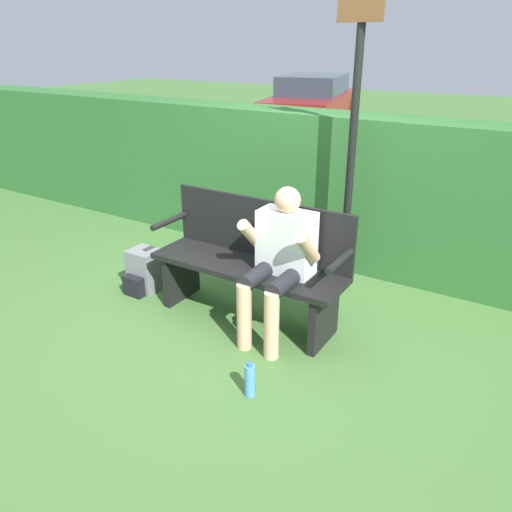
# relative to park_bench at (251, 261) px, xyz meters

# --- Properties ---
(ground_plane) EXTENTS (40.00, 40.00, 0.00)m
(ground_plane) POSITION_rel_park_bench_xyz_m (0.00, -0.07, -0.50)
(ground_plane) COLOR #426B33
(hedge_back) EXTENTS (12.00, 0.53, 1.48)m
(hedge_back) POSITION_rel_park_bench_xyz_m (0.00, 1.49, 0.25)
(hedge_back) COLOR #2D662D
(hedge_back) RESTS_ON ground
(park_bench) EXTENTS (1.61, 0.47, 0.98)m
(park_bench) POSITION_rel_park_bench_xyz_m (0.00, 0.00, 0.00)
(park_bench) COLOR black
(park_bench) RESTS_ON ground
(person_seated) EXTENTS (0.56, 0.58, 1.16)m
(person_seated) POSITION_rel_park_bench_xyz_m (0.33, -0.13, 0.17)
(person_seated) COLOR silver
(person_seated) RESTS_ON ground
(backpack) EXTENTS (0.26, 0.32, 0.39)m
(backpack) POSITION_rel_park_bench_xyz_m (-1.08, -0.12, -0.31)
(backpack) COLOR slate
(backpack) RESTS_ON ground
(water_bottle) EXTENTS (0.07, 0.07, 0.25)m
(water_bottle) POSITION_rel_park_bench_xyz_m (0.54, -0.88, -0.38)
(water_bottle) COLOR #4C8CCC
(water_bottle) RESTS_ON ground
(signpost) EXTENTS (0.38, 0.09, 2.62)m
(signpost) POSITION_rel_park_bench_xyz_m (0.39, 1.00, 1.02)
(signpost) COLOR black
(signpost) RESTS_ON ground
(parked_car) EXTENTS (2.61, 4.82, 1.29)m
(parked_car) POSITION_rel_park_bench_xyz_m (-3.96, 9.25, 0.12)
(parked_car) COLOR maroon
(parked_car) RESTS_ON ground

